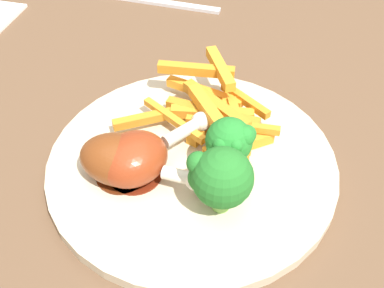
{
  "coord_description": "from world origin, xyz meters",
  "views": [
    {
      "loc": [
        0.35,
        -0.19,
        1.07
      ],
      "look_at": [
        0.08,
        -0.06,
        0.77
      ],
      "focal_mm": 43.03,
      "sensor_mm": 36.0,
      "label": 1
    }
  ],
  "objects_px": {
    "dining_table": "(207,161)",
    "chicken_drumstick_near": "(124,161)",
    "dinner_plate": "(192,163)",
    "chicken_drumstick_far": "(138,156)",
    "fork": "(157,2)",
    "carrot_fries_pile": "(214,110)",
    "broccoli_floret_front": "(220,176)",
    "broccoli_floret_middle": "(230,141)"
  },
  "relations": [
    {
      "from": "dining_table",
      "to": "broccoli_floret_front",
      "type": "distance_m",
      "value": 0.21
    },
    {
      "from": "dinner_plate",
      "to": "chicken_drumstick_near",
      "type": "distance_m",
      "value": 0.07
    },
    {
      "from": "broccoli_floret_front",
      "to": "chicken_drumstick_near",
      "type": "xyz_separation_m",
      "value": [
        -0.07,
        -0.06,
        -0.02
      ]
    },
    {
      "from": "dinner_plate",
      "to": "chicken_drumstick_far",
      "type": "xyz_separation_m",
      "value": [
        -0.01,
        -0.05,
        0.03
      ]
    },
    {
      "from": "dining_table",
      "to": "carrot_fries_pile",
      "type": "distance_m",
      "value": 0.13
    },
    {
      "from": "chicken_drumstick_near",
      "to": "chicken_drumstick_far",
      "type": "relative_size",
      "value": 0.84
    },
    {
      "from": "dinner_plate",
      "to": "chicken_drumstick_far",
      "type": "relative_size",
      "value": 2.18
    },
    {
      "from": "fork",
      "to": "carrot_fries_pile",
      "type": "bearing_deg",
      "value": -58.87
    },
    {
      "from": "broccoli_floret_middle",
      "to": "carrot_fries_pile",
      "type": "height_order",
      "value": "broccoli_floret_middle"
    },
    {
      "from": "dining_table",
      "to": "broccoli_floret_front",
      "type": "bearing_deg",
      "value": -24.69
    },
    {
      "from": "dinner_plate",
      "to": "fork",
      "type": "bearing_deg",
      "value": 162.46
    },
    {
      "from": "dining_table",
      "to": "chicken_drumstick_near",
      "type": "height_order",
      "value": "chicken_drumstick_near"
    },
    {
      "from": "dining_table",
      "to": "carrot_fries_pile",
      "type": "relative_size",
      "value": 8.35
    },
    {
      "from": "chicken_drumstick_far",
      "to": "dinner_plate",
      "type": "bearing_deg",
      "value": 82.44
    },
    {
      "from": "dinner_plate",
      "to": "broccoli_floret_middle",
      "type": "xyz_separation_m",
      "value": [
        0.03,
        0.02,
        0.05
      ]
    },
    {
      "from": "dining_table",
      "to": "broccoli_floret_front",
      "type": "xyz_separation_m",
      "value": [
        0.14,
        -0.06,
        0.14
      ]
    },
    {
      "from": "broccoli_floret_middle",
      "to": "carrot_fries_pile",
      "type": "bearing_deg",
      "value": 163.35
    },
    {
      "from": "dining_table",
      "to": "fork",
      "type": "height_order",
      "value": "fork"
    },
    {
      "from": "carrot_fries_pile",
      "to": "chicken_drumstick_near",
      "type": "xyz_separation_m",
      "value": [
        0.03,
        -0.11,
        0.0
      ]
    },
    {
      "from": "dining_table",
      "to": "broccoli_floret_middle",
      "type": "relative_size",
      "value": 20.78
    },
    {
      "from": "chicken_drumstick_near",
      "to": "fork",
      "type": "xyz_separation_m",
      "value": [
        -0.31,
        0.16,
        -0.03
      ]
    },
    {
      "from": "chicken_drumstick_near",
      "to": "broccoli_floret_front",
      "type": "bearing_deg",
      "value": 42.01
    },
    {
      "from": "broccoli_floret_front",
      "to": "chicken_drumstick_far",
      "type": "bearing_deg",
      "value": -144.64
    },
    {
      "from": "dinner_plate",
      "to": "chicken_drumstick_near",
      "type": "height_order",
      "value": "chicken_drumstick_near"
    },
    {
      "from": "broccoli_floret_middle",
      "to": "chicken_drumstick_near",
      "type": "relative_size",
      "value": 0.58
    },
    {
      "from": "dining_table",
      "to": "broccoli_floret_front",
      "type": "height_order",
      "value": "broccoli_floret_front"
    },
    {
      "from": "chicken_drumstick_far",
      "to": "fork",
      "type": "height_order",
      "value": "chicken_drumstick_far"
    },
    {
      "from": "dining_table",
      "to": "chicken_drumstick_near",
      "type": "relative_size",
      "value": 12.09
    },
    {
      "from": "carrot_fries_pile",
      "to": "chicken_drumstick_far",
      "type": "distance_m",
      "value": 0.1
    },
    {
      "from": "broccoli_floret_middle",
      "to": "chicken_drumstick_far",
      "type": "distance_m",
      "value": 0.08
    },
    {
      "from": "chicken_drumstick_near",
      "to": "chicken_drumstick_far",
      "type": "xyz_separation_m",
      "value": [
        0.0,
        0.01,
        0.0
      ]
    },
    {
      "from": "broccoli_floret_front",
      "to": "chicken_drumstick_far",
      "type": "xyz_separation_m",
      "value": [
        -0.07,
        -0.05,
        -0.02
      ]
    },
    {
      "from": "broccoli_floret_front",
      "to": "chicken_drumstick_far",
      "type": "height_order",
      "value": "broccoli_floret_front"
    },
    {
      "from": "carrot_fries_pile",
      "to": "dinner_plate",
      "type": "bearing_deg",
      "value": -49.72
    },
    {
      "from": "broccoli_floret_front",
      "to": "fork",
      "type": "relative_size",
      "value": 0.33
    },
    {
      "from": "broccoli_floret_front",
      "to": "dining_table",
      "type": "bearing_deg",
      "value": 155.31
    },
    {
      "from": "dining_table",
      "to": "broccoli_floret_front",
      "type": "relative_size",
      "value": 20.14
    },
    {
      "from": "fork",
      "to": "broccoli_floret_front",
      "type": "bearing_deg",
      "value": -62.58
    },
    {
      "from": "carrot_fries_pile",
      "to": "fork",
      "type": "distance_m",
      "value": 0.29
    },
    {
      "from": "chicken_drumstick_near",
      "to": "broccoli_floret_middle",
      "type": "bearing_deg",
      "value": 66.18
    },
    {
      "from": "broccoli_floret_front",
      "to": "fork",
      "type": "height_order",
      "value": "broccoli_floret_front"
    },
    {
      "from": "carrot_fries_pile",
      "to": "fork",
      "type": "bearing_deg",
      "value": 168.25
    }
  ]
}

